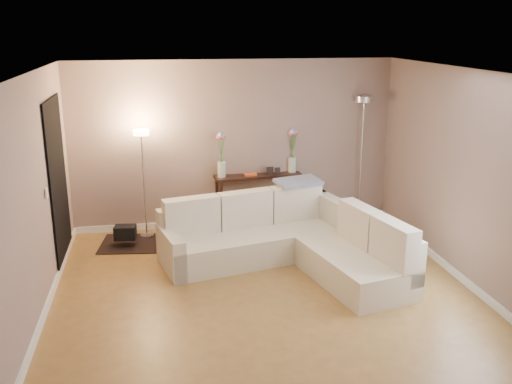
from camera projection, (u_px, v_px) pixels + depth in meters
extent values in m
cube|color=olive|center=(268.00, 302.00, 6.60)|extent=(5.00, 5.50, 0.01)
cube|color=white|center=(270.00, 73.00, 5.87)|extent=(5.00, 5.50, 0.01)
cube|color=gray|center=(234.00, 145.00, 8.85)|extent=(5.00, 0.02, 2.60)
cube|color=gray|center=(354.00, 316.00, 3.63)|extent=(5.00, 0.02, 2.60)
cube|color=gray|center=(28.00, 207.00, 5.81)|extent=(0.02, 5.50, 2.60)
cube|color=gray|center=(479.00, 184.00, 6.66)|extent=(0.02, 5.50, 2.60)
cube|color=white|center=(235.00, 221.00, 9.17)|extent=(5.00, 0.03, 0.10)
cube|color=white|center=(43.00, 317.00, 6.17)|extent=(0.03, 5.50, 0.10)
cube|color=white|center=(466.00, 282.00, 7.01)|extent=(0.03, 5.50, 0.10)
cube|color=black|center=(58.00, 182.00, 7.48)|extent=(0.02, 1.20, 2.20)
cube|color=white|center=(46.00, 193.00, 6.65)|extent=(0.02, 0.08, 0.12)
cube|color=beige|center=(255.00, 244.00, 7.82)|extent=(2.66, 1.43, 0.39)
cube|color=beige|center=(246.00, 218.00, 8.04)|extent=(2.50, 0.77, 0.54)
cube|color=beige|center=(171.00, 252.00, 7.35)|extent=(0.37, 0.89, 0.54)
cube|color=beige|center=(355.00, 268.00, 7.07)|extent=(1.21, 1.71, 0.39)
cube|color=beige|center=(359.00, 232.00, 7.50)|extent=(0.74, 2.41, 0.54)
cube|color=beige|center=(191.00, 216.00, 7.59)|extent=(0.79, 0.38, 0.50)
cube|color=beige|center=(245.00, 209.00, 7.88)|extent=(0.79, 0.38, 0.50)
cube|color=beige|center=(295.00, 202.00, 8.18)|extent=(0.79, 0.38, 0.50)
cube|color=beige|center=(359.00, 224.00, 7.28)|extent=(0.37, 0.73, 0.50)
cube|color=beige|center=(394.00, 243.00, 6.64)|extent=(0.37, 0.73, 0.50)
cube|color=gray|center=(298.00, 182.00, 8.14)|extent=(0.72, 0.53, 0.09)
cube|color=black|center=(258.00, 175.00, 8.95)|extent=(1.39, 0.50, 0.04)
cube|color=black|center=(221.00, 207.00, 8.77)|extent=(0.05, 0.05, 0.79)
cube|color=black|center=(217.00, 201.00, 9.04)|extent=(0.05, 0.05, 0.79)
cube|color=black|center=(298.00, 200.00, 9.10)|extent=(0.05, 0.05, 0.79)
cube|color=black|center=(292.00, 195.00, 9.37)|extent=(0.05, 0.05, 0.79)
cube|color=black|center=(258.00, 213.00, 9.13)|extent=(1.30, 0.46, 0.03)
cube|color=#BF3333|center=(223.00, 210.00, 8.95)|extent=(0.05, 0.17, 0.20)
cube|color=#3359A5|center=(226.00, 209.00, 8.95)|extent=(0.05, 0.17, 0.22)
cube|color=gold|center=(229.00, 208.00, 8.96)|extent=(0.06, 0.17, 0.24)
cube|color=#3F7F4C|center=(233.00, 209.00, 8.98)|extent=(0.07, 0.17, 0.20)
cube|color=#994C99|center=(236.00, 208.00, 8.99)|extent=(0.05, 0.17, 0.22)
cube|color=orange|center=(238.00, 207.00, 9.00)|extent=(0.05, 0.17, 0.24)
cube|color=#262626|center=(241.00, 208.00, 9.02)|extent=(0.06, 0.17, 0.20)
cube|color=#4C99B2|center=(245.00, 207.00, 9.03)|extent=(0.07, 0.17, 0.22)
cube|color=#B2A58C|center=(248.00, 206.00, 9.04)|extent=(0.05, 0.17, 0.24)
cube|color=brown|center=(250.00, 207.00, 9.06)|extent=(0.05, 0.17, 0.20)
cube|color=navy|center=(253.00, 206.00, 9.07)|extent=(0.06, 0.17, 0.22)
cube|color=gold|center=(256.00, 205.00, 9.08)|extent=(0.07, 0.17, 0.24)
cube|color=black|center=(254.00, 149.00, 9.00)|extent=(0.96, 0.14, 0.75)
cube|color=white|center=(255.00, 149.00, 8.98)|extent=(0.83, 0.10, 0.63)
cube|color=#E75C28|center=(250.00, 175.00, 8.88)|extent=(0.20, 0.14, 0.04)
cube|color=black|center=(270.00, 171.00, 8.93)|extent=(0.11, 0.03, 0.14)
cube|color=black|center=(278.00, 171.00, 8.96)|extent=(0.09, 0.03, 0.12)
cylinder|color=silver|center=(222.00, 170.00, 8.76)|extent=(0.14, 0.14, 0.25)
cylinder|color=#38722D|center=(220.00, 151.00, 8.67)|extent=(0.10, 0.02, 0.43)
sphere|color=#E5598C|center=(218.00, 137.00, 8.60)|extent=(0.08, 0.08, 0.07)
cylinder|color=#38722D|center=(221.00, 151.00, 8.67)|extent=(0.06, 0.01, 0.46)
sphere|color=white|center=(220.00, 136.00, 8.60)|extent=(0.08, 0.08, 0.07)
cylinder|color=#38722D|center=(221.00, 150.00, 8.67)|extent=(0.01, 0.01, 0.48)
sphere|color=#598CE5|center=(221.00, 134.00, 8.60)|extent=(0.08, 0.08, 0.07)
cylinder|color=#38722D|center=(222.00, 151.00, 8.68)|extent=(0.06, 0.01, 0.44)
sphere|color=#E58C4C|center=(222.00, 137.00, 8.62)|extent=(0.08, 0.08, 0.07)
cylinder|color=#38722D|center=(222.00, 151.00, 8.68)|extent=(0.11, 0.02, 0.45)
sphere|color=#D866B2|center=(224.00, 136.00, 8.62)|extent=(0.08, 0.08, 0.07)
cylinder|color=silver|center=(292.00, 165.00, 9.06)|extent=(0.14, 0.14, 0.25)
cylinder|color=#38722D|center=(291.00, 147.00, 8.97)|extent=(0.10, 0.02, 0.43)
sphere|color=#E5598C|center=(290.00, 133.00, 8.90)|extent=(0.08, 0.08, 0.07)
cylinder|color=#38722D|center=(292.00, 146.00, 8.97)|extent=(0.06, 0.01, 0.46)
sphere|color=white|center=(292.00, 132.00, 8.90)|extent=(0.08, 0.08, 0.07)
cylinder|color=#38722D|center=(293.00, 146.00, 8.97)|extent=(0.01, 0.01, 0.48)
sphere|color=#598CE5|center=(293.00, 131.00, 8.90)|extent=(0.08, 0.08, 0.07)
cylinder|color=#38722D|center=(293.00, 147.00, 8.98)|extent=(0.06, 0.01, 0.44)
sphere|color=#E58C4C|center=(294.00, 133.00, 8.92)|extent=(0.08, 0.08, 0.07)
cylinder|color=#38722D|center=(294.00, 146.00, 8.98)|extent=(0.11, 0.02, 0.45)
sphere|color=#D866B2|center=(295.00, 132.00, 8.92)|extent=(0.08, 0.08, 0.07)
cylinder|color=silver|center=(147.00, 235.00, 8.66)|extent=(0.24, 0.24, 0.03)
cylinder|color=silver|center=(144.00, 186.00, 8.44)|extent=(0.03, 0.03, 1.55)
cylinder|color=#FFBF72|center=(141.00, 133.00, 8.22)|extent=(0.26, 0.26, 0.07)
cylinder|color=silver|center=(358.00, 219.00, 9.40)|extent=(0.30, 0.30, 0.03)
cylinder|color=silver|center=(361.00, 162.00, 9.13)|extent=(0.03, 0.03, 1.93)
cylinder|color=silver|center=(364.00, 99.00, 8.85)|extent=(0.32, 0.32, 0.09)
cube|color=black|center=(138.00, 243.00, 8.36)|extent=(1.16, 0.93, 0.01)
cube|color=black|center=(125.00, 232.00, 8.22)|extent=(0.33, 0.25, 0.20)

